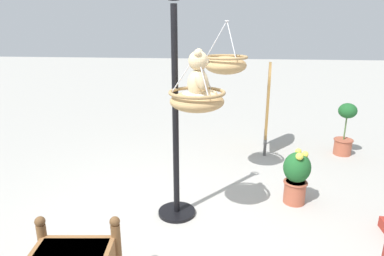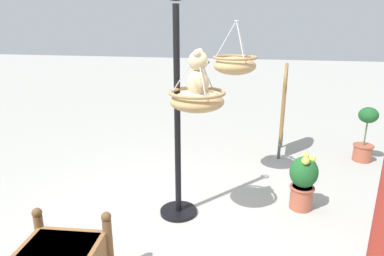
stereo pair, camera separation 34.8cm
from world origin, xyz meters
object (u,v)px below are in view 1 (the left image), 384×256
(display_pole_central, at_px, (176,155))
(hanging_basket_with_teddy, at_px, (197,100))
(teddy_bear, at_px, (199,78))
(hanging_basket_left_high, at_px, (226,64))
(potted_plant_tall_leafy, at_px, (345,130))
(display_sign_board, at_px, (268,99))
(potted_plant_small_succulent, at_px, (296,176))

(display_pole_central, relative_size, hanging_basket_with_teddy, 4.08)
(display_pole_central, relative_size, teddy_bear, 4.80)
(display_pole_central, relative_size, hanging_basket_left_high, 3.53)
(teddy_bear, bearing_deg, display_pole_central, -118.72)
(hanging_basket_left_high, distance_m, potted_plant_tall_leafy, 2.70)
(potted_plant_tall_leafy, relative_size, display_sign_board, 0.58)
(teddy_bear, relative_size, hanging_basket_left_high, 0.74)
(teddy_bear, bearing_deg, potted_plant_small_succulent, 116.11)
(display_pole_central, distance_m, potted_plant_small_succulent, 1.55)
(display_pole_central, xyz_separation_m, potted_plant_small_succulent, (-0.42, 1.44, -0.38))
(potted_plant_small_succulent, bearing_deg, teddy_bear, -63.89)
(display_pole_central, distance_m, potted_plant_tall_leafy, 3.42)
(potted_plant_small_succulent, bearing_deg, hanging_basket_with_teddy, -64.34)
(teddy_bear, height_order, display_sign_board, teddy_bear)
(hanging_basket_with_teddy, relative_size, teddy_bear, 1.18)
(display_pole_central, distance_m, hanging_basket_with_teddy, 0.74)
(teddy_bear, xyz_separation_m, potted_plant_tall_leafy, (-2.37, 2.31, -1.21))
(potted_plant_small_succulent, bearing_deg, display_sign_board, -174.58)
(display_sign_board, bearing_deg, hanging_basket_with_teddy, -22.40)
(hanging_basket_left_high, relative_size, display_sign_board, 0.43)
(display_pole_central, height_order, teddy_bear, display_pole_central)
(hanging_basket_with_teddy, bearing_deg, display_pole_central, -120.96)
(display_pole_central, height_order, display_sign_board, display_pole_central)
(potted_plant_tall_leafy, bearing_deg, hanging_basket_with_teddy, -44.59)
(hanging_basket_with_teddy, distance_m, teddy_bear, 0.22)
(hanging_basket_with_teddy, bearing_deg, potted_plant_tall_leafy, 135.41)
(teddy_bear, height_order, potted_plant_small_succulent, teddy_bear)
(hanging_basket_left_high, bearing_deg, teddy_bear, -12.28)
(hanging_basket_with_teddy, xyz_separation_m, display_sign_board, (-2.46, 1.01, -0.50))
(display_pole_central, relative_size, display_sign_board, 1.54)
(teddy_bear, xyz_separation_m, hanging_basket_left_high, (-1.15, 0.25, 0.02))
(potted_plant_tall_leafy, bearing_deg, hanging_basket_left_high, -59.35)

